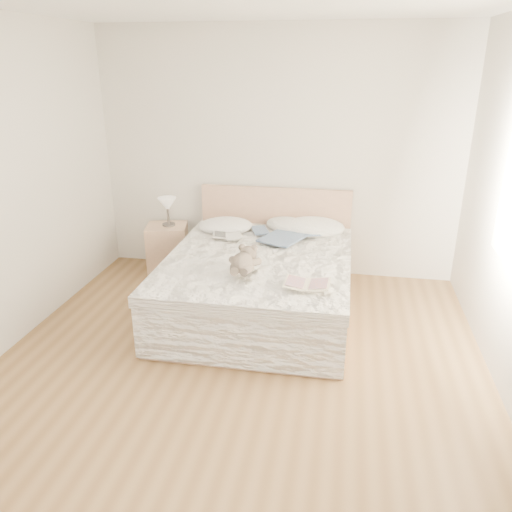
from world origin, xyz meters
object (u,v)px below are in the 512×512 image
Objects in this scene: photo_book at (227,236)px; teddy_bear at (242,270)px; nightstand at (168,248)px; childrens_book at (307,284)px; table_lamp at (167,206)px; bed at (260,281)px.

photo_book is 0.86× the size of teddy_bear.
childrens_book reaches higher than nightstand.
teddy_bear is (0.35, -0.89, 0.02)m from photo_book.
bed is at bearing -33.04° from table_lamp.
teddy_bear is (-0.57, 0.16, 0.02)m from childrens_book.
photo_book is 1.39m from childrens_book.
table_lamp is 0.93m from photo_book.
photo_book is at bearing -27.48° from nightstand.
photo_book is (0.82, -0.43, 0.35)m from nightstand.
nightstand is 1.73× the size of table_lamp.
bed is 1.44m from nightstand.
childrens_book is at bearing -63.45° from photo_book.
bed reaches higher than teddy_bear.
bed is 0.94m from childrens_book.
table_lamp is (-1.20, 0.78, 0.49)m from bed.
nightstand is 1.58× the size of teddy_bear.
table_lamp is at bearing 42.97° from nightstand.
bed is at bearing 127.96° from childrens_book.
bed is 3.83× the size of nightstand.
table_lamp is 1.06× the size of photo_book.
teddy_bear is (1.17, -1.32, 0.37)m from nightstand.
photo_book is 0.96m from teddy_bear.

